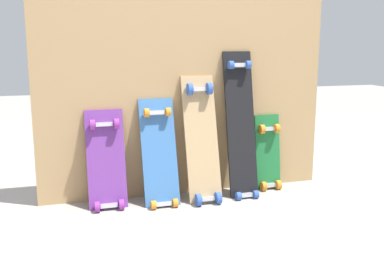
{
  "coord_description": "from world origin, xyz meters",
  "views": [
    {
      "loc": [
        -0.73,
        -2.6,
        0.95
      ],
      "look_at": [
        0.0,
        -0.07,
        0.44
      ],
      "focal_mm": 41.7,
      "sensor_mm": 36.0,
      "label": 1
    }
  ],
  "objects_px": {
    "skateboard_purple": "(106,165)",
    "skateboard_natural": "(202,144)",
    "skateboard_green": "(268,157)",
    "skateboard_black": "(241,130)",
    "skateboard_blue": "(160,158)"
  },
  "relations": [
    {
      "from": "skateboard_natural",
      "to": "skateboard_green",
      "type": "xyz_separation_m",
      "value": [
        0.48,
        0.08,
        -0.14
      ]
    },
    {
      "from": "skateboard_purple",
      "to": "skateboard_natural",
      "type": "height_order",
      "value": "skateboard_natural"
    },
    {
      "from": "skateboard_blue",
      "to": "skateboard_natural",
      "type": "bearing_deg",
      "value": -2.1
    },
    {
      "from": "skateboard_black",
      "to": "skateboard_green",
      "type": "bearing_deg",
      "value": 14.56
    },
    {
      "from": "skateboard_black",
      "to": "skateboard_green",
      "type": "height_order",
      "value": "skateboard_black"
    },
    {
      "from": "skateboard_green",
      "to": "skateboard_natural",
      "type": "bearing_deg",
      "value": -170.94
    },
    {
      "from": "skateboard_black",
      "to": "skateboard_green",
      "type": "xyz_separation_m",
      "value": [
        0.22,
        0.06,
        -0.2
      ]
    },
    {
      "from": "skateboard_natural",
      "to": "skateboard_black",
      "type": "xyz_separation_m",
      "value": [
        0.26,
        0.02,
        0.07
      ]
    },
    {
      "from": "skateboard_purple",
      "to": "skateboard_black",
      "type": "xyz_separation_m",
      "value": [
        0.84,
        -0.01,
        0.16
      ]
    },
    {
      "from": "skateboard_black",
      "to": "skateboard_purple",
      "type": "bearing_deg",
      "value": 179.06
    },
    {
      "from": "skateboard_purple",
      "to": "skateboard_natural",
      "type": "distance_m",
      "value": 0.58
    },
    {
      "from": "skateboard_black",
      "to": "skateboard_green",
      "type": "relative_size",
      "value": 1.77
    },
    {
      "from": "skateboard_purple",
      "to": "skateboard_natural",
      "type": "xyz_separation_m",
      "value": [
        0.57,
        -0.03,
        0.1
      ]
    },
    {
      "from": "skateboard_blue",
      "to": "skateboard_green",
      "type": "bearing_deg",
      "value": 5.16
    },
    {
      "from": "skateboard_blue",
      "to": "skateboard_green",
      "type": "distance_m",
      "value": 0.75
    }
  ]
}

